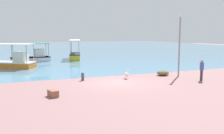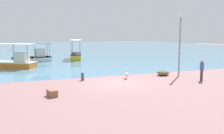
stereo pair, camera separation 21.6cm
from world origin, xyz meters
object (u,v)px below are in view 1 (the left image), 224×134
(mooring_bollard, at_px, (83,76))
(net_pile, at_px, (163,73))
(pelican, at_px, (127,74))
(fisherman_standing, at_px, (202,69))
(fishing_boat_near_right, at_px, (14,62))
(cargo_crate, at_px, (53,93))
(fishing_boat_near_left, at_px, (75,55))
(lamp_post, at_px, (180,41))
(fishing_boat_far_left, at_px, (32,57))

(mooring_bollard, xyz_separation_m, net_pile, (7.35, -0.28, -0.13))
(pelican, bearing_deg, fisherman_standing, -30.36)
(mooring_bollard, bearing_deg, fishing_boat_near_right, 116.97)
(fisherman_standing, distance_m, net_pile, 3.63)
(fishing_boat_near_right, xyz_separation_m, net_pile, (12.44, -10.29, -0.42))
(pelican, height_order, cargo_crate, pelican)
(fishing_boat_near_left, bearing_deg, lamp_post, -74.47)
(fishing_boat_far_left, xyz_separation_m, fishing_boat_near_right, (-2.38, -5.85, 0.04))
(fishing_boat_near_right, relative_size, fisherman_standing, 3.08)
(net_pile, height_order, cargo_crate, net_pile)
(fishing_boat_far_left, distance_m, fisherman_standing, 22.56)
(fisherman_standing, height_order, cargo_crate, fisherman_standing)
(fishing_boat_far_left, bearing_deg, fishing_boat_near_right, -112.13)
(fisherman_standing, bearing_deg, cargo_crate, -176.14)
(pelican, bearing_deg, fishing_boat_near_right, 129.76)
(fishing_boat_near_left, distance_m, fisherman_standing, 21.13)
(fishing_boat_far_left, relative_size, fisherman_standing, 3.08)
(fishing_boat_far_left, bearing_deg, mooring_bollard, -80.30)
(fishing_boat_far_left, xyz_separation_m, net_pile, (10.06, -16.14, -0.38))
(fishing_boat_near_left, height_order, fishing_boat_far_left, fishing_boat_near_left)
(fishing_boat_near_left, height_order, fishing_boat_near_right, fishing_boat_near_left)
(fishing_boat_near_right, height_order, lamp_post, lamp_post)
(lamp_post, bearing_deg, pelican, 172.32)
(lamp_post, relative_size, net_pile, 4.84)
(fishing_boat_near_left, relative_size, fisherman_standing, 3.53)
(lamp_post, bearing_deg, net_pile, 140.72)
(fishing_boat_near_left, xyz_separation_m, lamp_post, (5.01, -18.02, 2.49))
(pelican, relative_size, mooring_bollard, 1.20)
(mooring_bollard, relative_size, cargo_crate, 0.87)
(fisherman_standing, bearing_deg, fishing_boat_near_left, 104.92)
(fishing_boat_far_left, xyz_separation_m, lamp_post, (11.11, -16.99, 2.46))
(mooring_bollard, distance_m, net_pile, 7.36)
(net_pile, xyz_separation_m, cargo_crate, (-10.35, -4.04, -0.03))
(fishing_boat_far_left, distance_m, cargo_crate, 20.19)
(lamp_post, bearing_deg, cargo_crate, -164.35)
(fishing_boat_near_left, xyz_separation_m, pelican, (0.26, -17.38, -0.20))
(lamp_post, bearing_deg, fisherman_standing, -79.80)
(lamp_post, bearing_deg, fishing_boat_near_left, 105.53)
(mooring_bollard, relative_size, fisherman_standing, 0.40)
(net_pile, bearing_deg, fishing_boat_far_left, 121.95)
(fisherman_standing, bearing_deg, net_pile, 114.41)
(fishing_boat_far_left, height_order, net_pile, fishing_boat_far_left)
(lamp_post, height_order, mooring_bollard, lamp_post)
(mooring_bollard, height_order, cargo_crate, mooring_bollard)
(fishing_boat_far_left, bearing_deg, net_pile, -58.05)
(mooring_bollard, xyz_separation_m, cargo_crate, (-2.99, -4.33, -0.16))
(mooring_bollard, bearing_deg, pelican, -7.75)
(net_pile, bearing_deg, cargo_crate, -158.65)
(pelican, distance_m, net_pile, 3.72)
(fishing_boat_near_right, bearing_deg, fishing_boat_far_left, 67.87)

